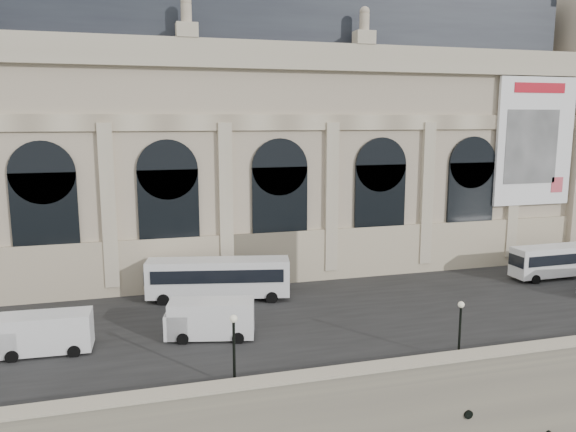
% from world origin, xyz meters
% --- Properties ---
extents(quay, '(160.00, 70.00, 6.00)m').
position_xyz_m(quay, '(0.00, 35.00, 3.00)').
color(quay, gray).
rests_on(quay, ground).
extents(street, '(160.00, 24.00, 0.06)m').
position_xyz_m(street, '(0.00, 14.00, 6.03)').
color(street, '#2D2D2D').
rests_on(street, quay).
extents(parapet, '(160.00, 1.40, 1.21)m').
position_xyz_m(parapet, '(0.00, 0.60, 6.62)').
color(parapet, gray).
rests_on(parapet, quay).
extents(museum, '(69.00, 18.70, 29.10)m').
position_xyz_m(museum, '(-5.98, 30.86, 19.72)').
color(museum, '#BCAC91').
rests_on(museum, quay).
extents(bus_left, '(12.30, 4.92, 3.55)m').
position_xyz_m(bus_left, '(-10.29, 18.67, 7.99)').
color(bus_left, silver).
rests_on(bus_left, quay).
extents(bus_right, '(11.02, 2.71, 3.23)m').
position_xyz_m(bus_right, '(23.09, 16.40, 7.81)').
color(bus_right, silver).
rests_on(bus_right, quay).
extents(van_b, '(6.16, 2.76, 2.69)m').
position_xyz_m(van_b, '(-23.32, 10.70, 7.38)').
color(van_b, white).
rests_on(van_b, quay).
extents(van_c, '(6.52, 3.67, 2.74)m').
position_xyz_m(van_c, '(-12.42, 10.40, 7.40)').
color(van_c, white).
rests_on(van_c, quay).
extents(lamp_left, '(0.45, 0.45, 4.38)m').
position_xyz_m(lamp_left, '(-11.85, 2.55, 8.18)').
color(lamp_left, black).
rests_on(lamp_left, quay).
extents(lamp_right, '(0.41, 0.41, 3.99)m').
position_xyz_m(lamp_right, '(2.56, 2.18, 7.99)').
color(lamp_right, black).
rests_on(lamp_right, quay).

